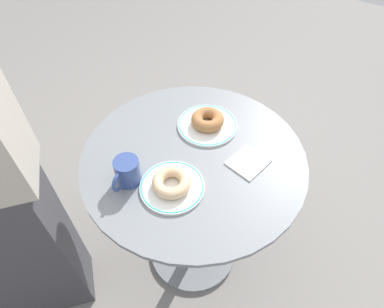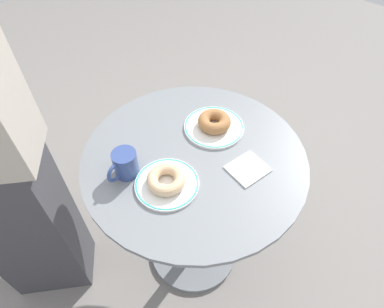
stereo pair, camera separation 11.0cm
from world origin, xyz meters
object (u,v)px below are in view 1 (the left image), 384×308
(paper_napkin, at_px, (248,162))
(coffee_mug, at_px, (127,172))
(cafe_table, at_px, (193,195))
(plate_right, at_px, (207,125))
(donut_glazed, at_px, (172,182))
(plate_left, at_px, (172,186))
(donut_cinnamon, at_px, (208,120))

(paper_napkin, distance_m, coffee_mug, 0.41)
(cafe_table, xyz_separation_m, coffee_mug, (-0.21, 0.12, 0.29))
(coffee_mug, bearing_deg, cafe_table, -29.92)
(plate_right, bearing_deg, coffee_mug, 166.80)
(donut_glazed, bearing_deg, cafe_table, 5.77)
(plate_left, bearing_deg, cafe_table, 5.84)
(plate_right, xyz_separation_m, coffee_mug, (-0.36, 0.08, 0.04))
(plate_left, relative_size, plate_right, 0.93)
(donut_cinnamon, distance_m, paper_napkin, 0.23)
(donut_glazed, relative_size, donut_cinnamon, 1.02)
(plate_left, distance_m, donut_glazed, 0.02)
(donut_glazed, relative_size, paper_napkin, 1.00)
(cafe_table, relative_size, donut_cinnamon, 6.44)
(coffee_mug, bearing_deg, plate_right, -13.20)
(cafe_table, xyz_separation_m, donut_cinnamon, (0.15, 0.03, 0.28))
(plate_right, bearing_deg, cafe_table, -167.26)
(plate_right, distance_m, donut_cinnamon, 0.03)
(cafe_table, xyz_separation_m, paper_napkin, (0.07, -0.18, 0.25))
(plate_left, relative_size, paper_napkin, 1.68)
(plate_left, bearing_deg, donut_cinnamon, 9.32)
(donut_cinnamon, bearing_deg, paper_napkin, -110.92)
(donut_glazed, height_order, coffee_mug, coffee_mug)
(plate_right, bearing_deg, donut_cinnamon, 0.00)
(coffee_mug, bearing_deg, donut_cinnamon, -13.20)
(donut_glazed, bearing_deg, coffee_mug, 111.17)
(donut_cinnamon, distance_m, coffee_mug, 0.37)
(cafe_table, distance_m, donut_glazed, 0.32)
(plate_left, distance_m, donut_cinnamon, 0.31)
(plate_right, distance_m, paper_napkin, 0.22)
(donut_glazed, height_order, donut_cinnamon, donut_cinnamon)
(plate_left, height_order, donut_glazed, donut_glazed)
(donut_cinnamon, bearing_deg, coffee_mug, 166.80)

